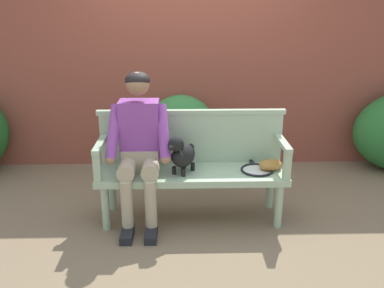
{
  "coord_description": "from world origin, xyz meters",
  "views": [
    {
      "loc": [
        -0.09,
        -3.33,
        1.88
      ],
      "look_at": [
        0.0,
        0.0,
        0.72
      ],
      "focal_mm": 38.05,
      "sensor_mm": 36.0,
      "label": 1
    }
  ],
  "objects_px": {
    "dog_on_bench": "(182,154)",
    "tennis_racket": "(256,169)",
    "garden_bench": "(192,177)",
    "person_seated": "(139,143)",
    "baseball_glove": "(270,165)"
  },
  "relations": [
    {
      "from": "dog_on_bench",
      "to": "tennis_racket",
      "type": "distance_m",
      "value": 0.69
    },
    {
      "from": "garden_bench",
      "to": "tennis_racket",
      "type": "height_order",
      "value": "tennis_racket"
    },
    {
      "from": "dog_on_bench",
      "to": "tennis_racket",
      "type": "bearing_deg",
      "value": 5.67
    },
    {
      "from": "dog_on_bench",
      "to": "person_seated",
      "type": "bearing_deg",
      "value": 172.56
    },
    {
      "from": "baseball_glove",
      "to": "person_seated",
      "type": "bearing_deg",
      "value": 153.87
    },
    {
      "from": "dog_on_bench",
      "to": "garden_bench",
      "type": "bearing_deg",
      "value": 32.7
    },
    {
      "from": "person_seated",
      "to": "baseball_glove",
      "type": "height_order",
      "value": "person_seated"
    },
    {
      "from": "person_seated",
      "to": "tennis_racket",
      "type": "xyz_separation_m",
      "value": [
        1.03,
        0.02,
        -0.26
      ]
    },
    {
      "from": "dog_on_bench",
      "to": "baseball_glove",
      "type": "relative_size",
      "value": 1.65
    },
    {
      "from": "person_seated",
      "to": "baseball_glove",
      "type": "distance_m",
      "value": 1.17
    },
    {
      "from": "garden_bench",
      "to": "dog_on_bench",
      "type": "distance_m",
      "value": 0.27
    },
    {
      "from": "person_seated",
      "to": "dog_on_bench",
      "type": "distance_m",
      "value": 0.38
    },
    {
      "from": "tennis_racket",
      "to": "baseball_glove",
      "type": "xyz_separation_m",
      "value": [
        0.13,
        0.0,
        0.04
      ]
    },
    {
      "from": "person_seated",
      "to": "tennis_racket",
      "type": "height_order",
      "value": "person_seated"
    },
    {
      "from": "garden_bench",
      "to": "person_seated",
      "type": "relative_size",
      "value": 1.24
    }
  ]
}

